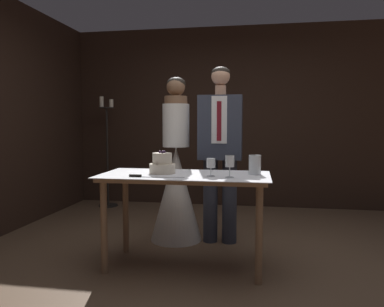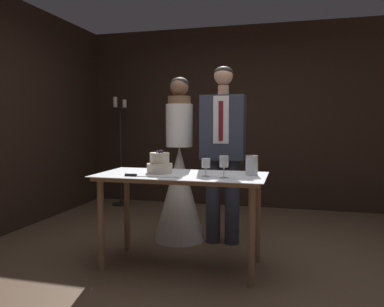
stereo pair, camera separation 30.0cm
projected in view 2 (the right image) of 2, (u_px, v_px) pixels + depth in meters
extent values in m
plane|color=brown|center=(206.00, 266.00, 3.24)|extent=(40.00, 40.00, 0.00)
cube|color=black|center=(243.00, 117.00, 5.57)|extent=(4.96, 0.12, 2.66)
cylinder|color=#8E6B4C|center=(101.00, 226.00, 3.13)|extent=(0.06, 0.06, 0.76)
cylinder|color=#8E6B4C|center=(252.00, 237.00, 2.81)|extent=(0.06, 0.06, 0.76)
cylinder|color=#8E6B4C|center=(127.00, 212.00, 3.63)|extent=(0.06, 0.06, 0.76)
cylinder|color=#8E6B4C|center=(257.00, 220.00, 3.31)|extent=(0.06, 0.06, 0.76)
cube|color=#8E6B4C|center=(181.00, 177.00, 3.19)|extent=(1.37, 0.64, 0.03)
cube|color=white|center=(181.00, 174.00, 3.19)|extent=(1.43, 0.70, 0.01)
cylinder|color=beige|center=(160.00, 168.00, 3.25)|extent=(0.22, 0.22, 0.08)
cylinder|color=beige|center=(160.00, 158.00, 3.25)|extent=(0.17, 0.17, 0.09)
sphere|color=#2D1933|center=(162.00, 152.00, 3.23)|extent=(0.02, 0.02, 0.02)
sphere|color=#2D1933|center=(161.00, 151.00, 3.26)|extent=(0.02, 0.02, 0.02)
sphere|color=#2D1933|center=(157.00, 152.00, 3.24)|extent=(0.02, 0.02, 0.02)
sphere|color=#2D1933|center=(159.00, 152.00, 3.20)|extent=(0.02, 0.02, 0.02)
cube|color=silver|center=(157.00, 177.00, 3.01)|extent=(0.35, 0.04, 0.00)
cylinder|color=black|center=(131.00, 175.00, 3.05)|extent=(0.10, 0.03, 0.02)
cylinder|color=silver|center=(224.00, 178.00, 2.96)|extent=(0.07, 0.07, 0.00)
cylinder|color=silver|center=(224.00, 172.00, 2.95)|extent=(0.01, 0.01, 0.08)
cylinder|color=silver|center=(224.00, 161.00, 2.95)|extent=(0.07, 0.07, 0.09)
cylinder|color=silver|center=(206.00, 176.00, 3.04)|extent=(0.07, 0.07, 0.00)
cylinder|color=silver|center=(206.00, 172.00, 3.04)|extent=(0.01, 0.01, 0.07)
cylinder|color=silver|center=(206.00, 163.00, 3.03)|extent=(0.07, 0.07, 0.08)
cylinder|color=maroon|center=(206.00, 166.00, 3.03)|extent=(0.06, 0.06, 0.03)
cylinder|color=silver|center=(252.00, 165.00, 3.12)|extent=(0.10, 0.10, 0.16)
cylinder|color=silver|center=(252.00, 171.00, 3.12)|extent=(0.05, 0.05, 0.07)
sphere|color=#F9CC4C|center=(252.00, 165.00, 3.12)|extent=(0.02, 0.02, 0.02)
cone|color=white|center=(179.00, 193.00, 3.96)|extent=(0.54, 0.54, 0.99)
cylinder|color=white|center=(179.00, 125.00, 3.91)|extent=(0.28, 0.28, 0.44)
cylinder|color=brown|center=(179.00, 100.00, 3.89)|extent=(0.24, 0.24, 0.08)
sphere|color=brown|center=(179.00, 87.00, 3.87)|extent=(0.19, 0.19, 0.19)
ellipsoid|color=black|center=(180.00, 84.00, 3.89)|extent=(0.20, 0.20, 0.14)
cylinder|color=#333847|center=(213.00, 201.00, 3.88)|extent=(0.15, 0.15, 0.87)
cylinder|color=#333847|center=(232.00, 202.00, 3.83)|extent=(0.15, 0.15, 0.87)
cube|color=#333847|center=(223.00, 128.00, 3.79)|extent=(0.44, 0.24, 0.65)
cube|color=white|center=(221.00, 120.00, 3.67)|extent=(0.15, 0.01, 0.47)
cube|color=maroon|center=(221.00, 121.00, 3.66)|extent=(0.04, 0.01, 0.39)
cylinder|color=tan|center=(223.00, 90.00, 3.76)|extent=(0.11, 0.11, 0.10)
sphere|color=tan|center=(223.00, 76.00, 3.75)|extent=(0.19, 0.19, 0.19)
ellipsoid|color=black|center=(224.00, 73.00, 3.76)|extent=(0.19, 0.19, 0.12)
cylinder|color=black|center=(121.00, 204.00, 5.72)|extent=(0.28, 0.28, 0.02)
cylinder|color=black|center=(121.00, 156.00, 5.66)|extent=(0.03, 0.03, 1.44)
cylinder|color=black|center=(120.00, 108.00, 5.60)|extent=(0.22, 0.22, 0.01)
cylinder|color=silver|center=(115.00, 102.00, 5.61)|extent=(0.06, 0.06, 0.16)
cylinder|color=silver|center=(124.00, 104.00, 5.58)|extent=(0.06, 0.06, 0.11)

